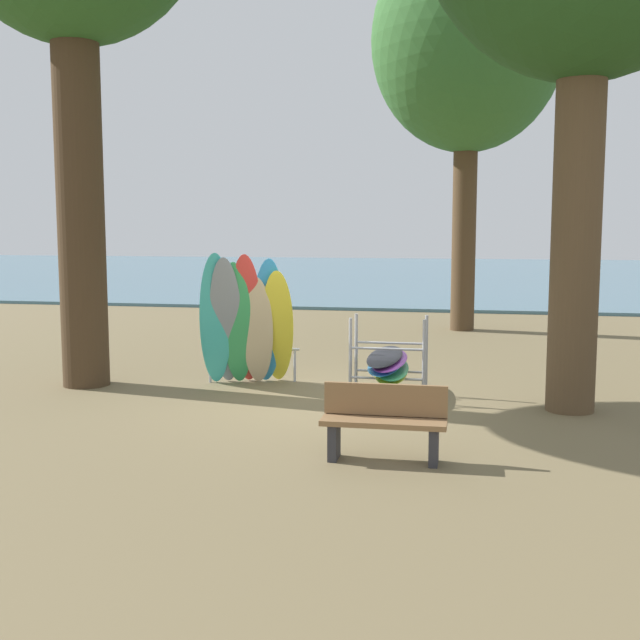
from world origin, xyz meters
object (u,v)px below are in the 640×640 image
at_px(tree_mid_behind, 468,42).
at_px(park_bench, 384,421).
at_px(leaning_board_pile, 246,324).
at_px(board_storage_rack, 389,364).

relative_size(tree_mid_behind, park_bench, 6.97).
height_order(leaning_board_pile, board_storage_rack, leaning_board_pile).
xyz_separation_m(leaning_board_pile, board_storage_rack, (2.39, -0.44, -0.51)).
bearing_deg(tree_mid_behind, leaning_board_pile, -113.53).
bearing_deg(park_bench, leaning_board_pile, 125.75).
bearing_deg(leaning_board_pile, board_storage_rack, -10.37).
height_order(tree_mid_behind, leaning_board_pile, tree_mid_behind).
height_order(board_storage_rack, park_bench, board_storage_rack).
bearing_deg(board_storage_rack, park_bench, -84.92).
xyz_separation_m(tree_mid_behind, board_storage_rack, (-0.99, -8.19, -6.48)).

